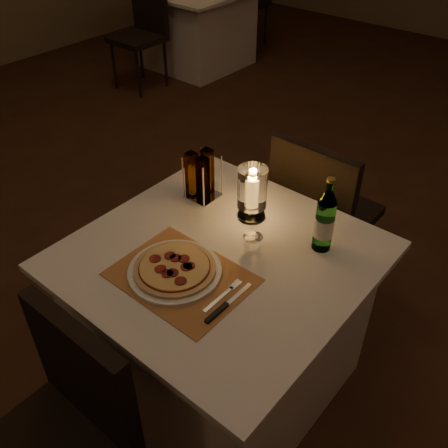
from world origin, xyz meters
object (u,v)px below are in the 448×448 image
Objects in this scene: main_table at (221,321)px; chair_near at (64,424)px; plate at (175,271)px; pizza at (175,268)px; hurricane_candle at (252,190)px; water_bottle at (325,221)px; neighbor_table_left at (197,28)px; tumbler at (253,244)px; chair_far at (319,207)px.

main_table is 1.11× the size of chair_near.
pizza is (0.00, -0.00, 0.02)m from plate.
hurricane_candle is (-0.05, 0.96, 0.32)m from chair_near.
plate is 1.14× the size of pizza.
chair_near is 0.57m from plate.
chair_near is 1.05m from water_bottle.
main_table and neighbor_table_left have the same top height.
water_bottle reaches higher than chair_near.
tumbler is at bearing -134.05° from water_bottle.
chair_far is at bearing -37.83° from neighbor_table_left.
neighbor_table_left is at bearing 133.86° from main_table.
chair_near is at bearing -84.65° from plate.
chair_far is at bearing 90.00° from chair_near.
main_table is at bearing 90.00° from chair_near.
chair_far is (0.00, 1.43, 0.00)m from chair_near.
water_bottle is at bearing 3.12° from hurricane_candle.
chair_near is at bearing -90.00° from chair_far.
main_table is 3.12× the size of plate.
chair_far is 0.61m from water_bottle.
pizza is 0.95× the size of water_bottle.
chair_far is 3.21× the size of pizza.
pizza reaches higher than plate.
plate is (-0.05, -0.18, 0.38)m from main_table.
plate is at bearing -90.30° from hurricane_candle.
chair_near is at bearing -52.52° from neighbor_table_left.
neighbor_table_left is at bearing 131.56° from plate.
neighbor_table_left is at bearing 142.17° from chair_far.
chair_far is 3.43m from neighbor_table_left.
plate is at bearing -48.44° from neighbor_table_left.
hurricane_candle reaches higher than main_table.
chair_near is 2.81× the size of plate.
hurricane_candle is at bearing -95.79° from chair_far.
tumbler is (0.13, 0.26, 0.02)m from plate.
chair_far reaches higher than pizza.
neighbor_table_left is (-2.96, 2.56, -0.48)m from water_bottle.
hurricane_candle is (0.00, 0.42, 0.12)m from plate.
tumbler is 3.93m from neighbor_table_left.
neighbor_table_left is (-2.66, 2.57, -0.49)m from hurricane_candle.
main_table is 3.57× the size of pizza.
water_bottle is at bearing 75.17° from chair_near.
pizza is at bearing -105.50° from main_table.
plate is at bearing -93.20° from chair_far.
pizza is at bearing -117.24° from tumbler.
plate is at bearing -117.26° from tumbler.
plate is 0.44m from hurricane_candle.
main_table is 4.59× the size of hurricane_candle.
pizza is 0.43m from hurricane_candle.
chair_near is 4.13× the size of hurricane_candle.
tumbler is (0.08, 0.79, 0.23)m from chair_near.
hurricane_candle is (0.00, 0.42, 0.10)m from pizza.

